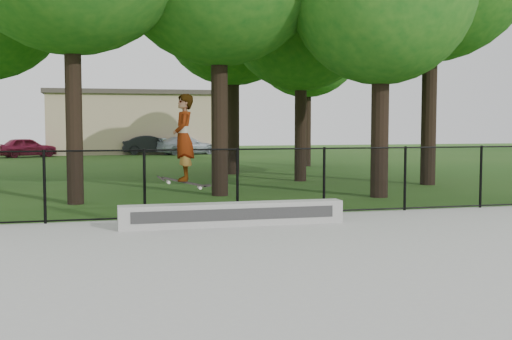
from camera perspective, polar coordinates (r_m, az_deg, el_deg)
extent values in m
plane|color=#245718|center=(9.39, 18.75, -8.94)|extent=(100.00, 100.00, 0.00)
cube|color=#9F9E9A|center=(9.38, 18.75, -8.76)|extent=(14.00, 12.00, 0.06)
cube|color=#B6B6B1|center=(12.77, -2.04, -3.95)|extent=(4.49, 0.40, 0.46)
imported|color=maroon|center=(41.80, -19.70, 1.91)|extent=(3.79, 2.68, 1.20)
imported|color=black|center=(43.13, -9.32, 2.20)|extent=(3.52, 1.48, 1.26)
imported|color=#ABB6C2|center=(42.86, -6.15, 2.17)|extent=(4.08, 2.64, 1.19)
cube|color=black|center=(12.35, -6.42, -1.06)|extent=(0.83, 0.23, 0.22)
imported|color=#B8DDF3|center=(12.30, -6.46, 2.88)|extent=(0.47, 0.65, 1.66)
cylinder|color=black|center=(13.65, -18.28, -1.43)|extent=(0.06, 0.06, 1.50)
cylinder|color=black|center=(13.66, -9.88, -1.27)|extent=(0.06, 0.06, 1.50)
cylinder|color=black|center=(13.95, -1.66, -1.10)|extent=(0.06, 0.06, 1.50)
cylinder|color=black|center=(14.51, 6.07, -0.91)|extent=(0.06, 0.06, 1.50)
cylinder|color=black|center=(15.32, 13.11, -0.73)|extent=(0.06, 0.06, 1.50)
cylinder|color=black|center=(16.33, 19.35, -0.56)|extent=(0.06, 0.06, 1.50)
cylinder|color=black|center=(14.47, 6.09, 1.93)|extent=(16.00, 0.04, 0.04)
cylinder|color=black|center=(14.59, 6.05, -3.65)|extent=(16.00, 0.04, 0.04)
cube|color=black|center=(14.51, 6.07, -0.91)|extent=(16.00, 0.01, 1.50)
cylinder|color=black|center=(17.17, -15.90, 5.78)|extent=(0.44, 0.44, 5.24)
cylinder|color=black|center=(18.50, -3.26, 5.58)|extent=(0.44, 0.44, 5.09)
cylinder|color=black|center=(18.40, 10.96, 4.33)|extent=(0.44, 0.44, 4.33)
cylinder|color=black|center=(22.54, 15.13, 5.94)|extent=(0.44, 0.44, 5.67)
cylinder|color=black|center=(26.25, -2.08, 5.02)|extent=(0.44, 0.44, 4.95)
sphere|color=#185216|center=(26.62, -2.11, 13.89)|extent=(5.94, 5.94, 5.94)
cylinder|color=black|center=(31.30, 4.47, 4.53)|extent=(0.44, 0.44, 4.56)
sphere|color=#185216|center=(31.55, 4.51, 11.41)|extent=(5.47, 5.47, 5.47)
cylinder|color=black|center=(23.16, 3.98, 4.49)|extent=(0.44, 0.44, 4.44)
sphere|color=#185216|center=(23.46, 4.03, 13.52)|extent=(5.32, 5.32, 5.32)
cube|color=tan|center=(45.76, -10.45, 4.02)|extent=(12.00, 6.00, 4.00)
cube|color=#3F3833|center=(45.80, -10.49, 6.71)|extent=(12.40, 6.40, 0.30)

